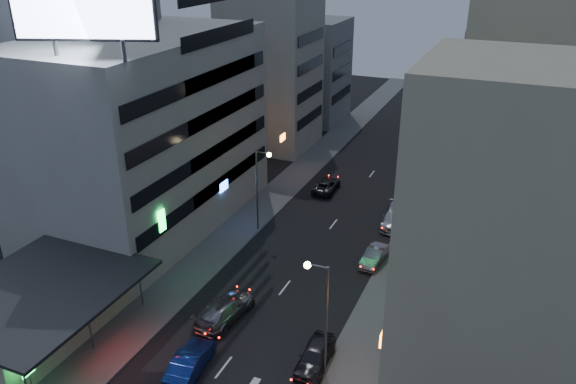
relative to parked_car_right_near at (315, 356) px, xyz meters
The scene contains 23 objects.
sidewalk_left 27.00m from the parked_car_right_near, 119.83° to the left, with size 4.00×120.00×0.12m, color #4C4C4F.
sidewalk_right 23.57m from the parked_car_right_near, 83.72° to the left, with size 4.00×120.00×0.12m, color #4C4C4F.
food_court 19.90m from the parked_car_right_near, 166.65° to the right, with size 11.00×13.00×3.88m.
white_building 27.39m from the parked_car_right_near, 149.11° to the left, with size 14.00×24.00×18.00m, color #A1A19D.
grey_tower 38.99m from the parked_car_right_near, 152.42° to the left, with size 10.00×14.00×34.00m, color gray.
shophouse_near 13.86m from the parked_car_right_near, 22.23° to the left, with size 10.00×11.00×20.00m, color #ADA687.
shophouse_mid 19.78m from the parked_car_right_near, 56.83° to the left, with size 11.00×12.00×16.00m, color tan.
shophouse_far 31.68m from the parked_car_right_near, 71.37° to the left, with size 10.00×14.00×22.00m, color #ADA687.
far_left_a 44.71m from the parked_car_right_near, 118.58° to the left, with size 11.00×10.00×20.00m, color #A1A19D.
far_left_b 56.10m from the parked_car_right_near, 112.62° to the left, with size 12.00×10.00×15.00m, color gray.
far_right_a 45.32m from the parked_car_right_near, 76.93° to the left, with size 11.00×12.00×18.00m, color tan.
far_right_b 59.45m from the parked_car_right_near, 79.56° to the left, with size 12.00×12.00×24.00m, color #ADA687.
billboard 28.05m from the parked_car_right_near, 169.58° to the left, with size 9.52×3.75×6.20m.
street_lamp_right_near 4.65m from the parked_car_right_near, 50.66° to the right, with size 1.60×0.44×8.02m.
street_lamp_left 19.67m from the parked_car_right_near, 126.31° to the left, with size 1.60×0.44×8.02m.
street_lamp_right_far 33.73m from the parked_car_right_near, 89.18° to the left, with size 1.60×0.44×8.02m.
parked_car_right_near is the anchor object (origin of this frame).
parked_car_right_mid 13.97m from the parked_car_right_near, 89.28° to the left, with size 1.43×4.11×1.36m, color gray.
parked_car_left 28.09m from the parked_car_right_near, 108.23° to the left, with size 2.24×4.85×1.35m, color #25252A.
parked_car_right_far 21.73m from the parked_car_right_near, 89.80° to the left, with size 2.24×5.52×1.60m, color #AAABB2.
road_car_blue 8.10m from the parked_car_right_near, 152.33° to the right, with size 1.68×4.82×1.59m, color navy.
road_car_silver 8.12m from the parked_car_right_near, 165.17° to the left, with size 2.30×5.66×1.64m, color gray.
person 2.52m from the parked_car_right_near, 69.59° to the right, with size 0.61×0.40×1.68m, color black.
Camera 1 is at (15.24, -20.70, 25.66)m, focal length 35.00 mm.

